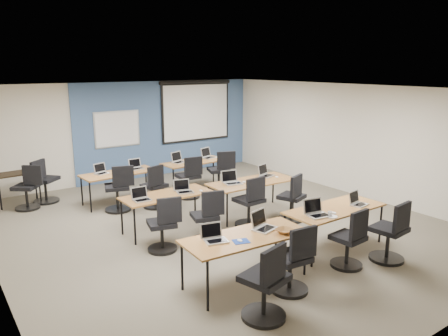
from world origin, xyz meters
TOP-DOWN VIEW (x-y plane):
  - floor at (0.00, 0.00)m, footprint 8.00×9.00m
  - ceiling at (0.00, 0.00)m, footprint 8.00×9.00m
  - wall_back at (0.00, 4.50)m, footprint 8.00×0.04m
  - wall_front at (0.00, -4.50)m, footprint 8.00×0.04m
  - wall_right at (4.00, 0.00)m, footprint 0.04×9.00m
  - blue_accent_panel at (1.25, 4.47)m, footprint 5.50×0.04m
  - whiteboard at (-0.30, 4.43)m, footprint 1.28×0.03m
  - projector_screen at (2.20, 4.41)m, footprint 2.40×0.10m
  - training_table_front_left at (-1.00, -2.18)m, footprint 1.89×0.79m
  - training_table_front_right at (1.04, -2.06)m, footprint 1.86×0.77m
  - training_table_mid_left at (-0.96, 0.34)m, footprint 1.73×0.72m
  - training_table_mid_right at (0.98, 0.16)m, footprint 1.91×0.80m
  - training_table_back_left at (-1.04, 2.53)m, footprint 1.71×0.71m
  - training_table_back_right at (1.00, 2.56)m, footprint 1.67×0.70m
  - laptop_0 at (-1.48, -2.07)m, footprint 0.32×0.27m
  - mouse_0 at (-1.19, -2.29)m, footprint 0.09×0.11m
  - task_chair_0 at (-1.40, -3.10)m, footprint 0.58×0.58m
  - laptop_1 at (-0.61, -2.09)m, footprint 0.36×0.30m
  - mouse_1 at (-0.33, -2.34)m, footprint 0.07×0.10m
  - task_chair_1 at (-0.64, -2.80)m, footprint 0.54×0.54m
  - laptop_2 at (0.49, -2.15)m, footprint 0.36×0.30m
  - mouse_2 at (0.79, -2.25)m, footprint 0.08×0.11m
  - task_chair_2 at (0.64, -2.74)m, footprint 0.51×0.51m
  - laptop_3 at (1.50, -2.17)m, footprint 0.30×0.26m
  - mouse_3 at (1.61, -2.26)m, footprint 0.07×0.10m
  - task_chair_3 at (1.37, -2.97)m, footprint 0.56×0.56m
  - laptop_4 at (-1.52, 0.28)m, footprint 0.31×0.26m
  - mouse_4 at (-1.27, 0.07)m, footprint 0.07×0.10m
  - task_chair_4 at (-1.47, -0.50)m, footprint 0.52×0.51m
  - laptop_5 at (-0.63, 0.28)m, footprint 0.32×0.27m
  - mouse_5 at (-0.32, 0.14)m, footprint 0.09×0.11m
  - task_chair_5 at (-0.65, -0.59)m, footprint 0.51×0.51m
  - laptop_6 at (0.52, 0.26)m, footprint 0.35×0.30m
  - mouse_6 at (0.77, 0.18)m, footprint 0.07×0.10m
  - task_chair_6 at (0.48, -0.41)m, footprint 0.56×0.56m
  - laptop_7 at (1.50, 0.34)m, footprint 0.33×0.28m
  - mouse_7 at (1.62, 0.10)m, footprint 0.08×0.10m
  - task_chair_7 at (1.38, -0.67)m, footprint 0.55×0.53m
  - laptop_8 at (-1.42, 2.65)m, footprint 0.30×0.26m
  - mouse_8 at (-1.30, 2.57)m, footprint 0.10×0.12m
  - task_chair_8 at (-1.29, 1.97)m, footprint 0.59×0.57m
  - laptop_9 at (-0.57, 2.63)m, footprint 0.31×0.27m
  - mouse_9 at (-0.25, 2.50)m, footprint 0.07×0.10m
  - task_chair_9 at (-0.55, 1.72)m, footprint 0.53×0.53m
  - laptop_10 at (0.60, 2.69)m, footprint 0.35×0.30m
  - mouse_10 at (0.69, 2.56)m, footprint 0.08×0.10m
  - task_chair_10 at (0.47, 1.93)m, footprint 0.56×0.56m
  - laptop_11 at (1.51, 2.72)m, footprint 0.35×0.30m
  - mouse_11 at (1.70, 2.58)m, footprint 0.06×0.10m
  - task_chair_11 at (1.41, 1.98)m, footprint 0.60×0.58m
  - blue_mousepad at (-1.19, -2.31)m, footprint 0.27×0.25m
  - snack_bowl at (-0.46, -2.42)m, footprint 0.31×0.31m
  - snack_plate at (0.64, -2.34)m, footprint 0.22×0.22m
  - coffee_cup at (0.63, -2.31)m, footprint 0.07×0.07m
  - utility_table at (-3.00, 3.76)m, footprint 0.95×0.53m
  - spare_chair_a at (-2.49, 3.54)m, footprint 0.68×0.58m
  - spare_chair_b at (-2.89, 3.26)m, footprint 0.62×0.53m

SIDE VIEW (x-z plane):
  - floor at x=0.00m, z-range -0.01..0.01m
  - task_chair_5 at x=-0.65m, z-range -0.09..0.90m
  - task_chair_2 at x=0.64m, z-range -0.09..0.90m
  - task_chair_4 at x=-1.47m, z-range -0.09..0.91m
  - task_chair_9 at x=-0.55m, z-range -0.09..0.92m
  - task_chair_7 at x=1.38m, z-range -0.09..0.92m
  - spare_chair_b at x=-2.89m, z-range -0.09..0.92m
  - task_chair_1 at x=-0.64m, z-range -0.09..0.93m
  - task_chair_6 at x=0.48m, z-range -0.09..0.95m
  - task_chair_10 at x=0.47m, z-range -0.09..0.95m
  - task_chair_3 at x=1.37m, z-range -0.09..0.95m
  - task_chair_8 at x=-1.29m, z-range -0.09..0.96m
  - task_chair_0 at x=-1.40m, z-range -0.09..0.96m
  - spare_chair_a at x=-2.49m, z-range -0.09..0.96m
  - task_chair_11 at x=1.41m, z-range -0.09..0.97m
  - utility_table at x=-3.00m, z-range 0.29..1.04m
  - training_table_back_right at x=1.00m, z-range 0.32..1.05m
  - training_table_back_left at x=-1.04m, z-range 0.32..1.05m
  - training_table_mid_left at x=-0.96m, z-range 0.32..1.05m
  - training_table_front_right at x=1.04m, z-range 0.32..1.05m
  - training_table_front_left at x=-1.00m, z-range 0.32..1.05m
  - training_table_mid_right at x=0.98m, z-range 0.32..1.05m
  - blue_mousepad at x=-1.19m, z-range 0.73..0.74m
  - snack_plate at x=0.64m, z-range 0.73..0.74m
  - mouse_1 at x=-0.33m, z-range 0.73..0.76m
  - mouse_7 at x=1.62m, z-range 0.73..0.76m
  - mouse_10 at x=0.69m, z-range 0.73..0.76m
  - mouse_5 at x=-0.32m, z-range 0.73..0.76m
  - mouse_6 at x=0.77m, z-range 0.73..0.76m
  - mouse_3 at x=1.61m, z-range 0.73..0.76m
  - mouse_0 at x=-1.19m, z-range 0.72..0.76m
  - mouse_9 at x=-0.25m, z-range 0.72..0.76m
  - mouse_11 at x=1.70m, z-range 0.72..0.76m
  - mouse_2 at x=0.79m, z-range 0.72..0.76m
  - mouse_8 at x=-1.30m, z-range 0.72..0.76m
  - mouse_4 at x=-1.27m, z-range 0.72..0.76m
  - snack_bowl at x=-0.46m, z-range 0.73..0.80m
  - coffee_cup at x=0.63m, z-range 0.74..0.80m
  - laptop_8 at x=-1.42m, z-range 0.67..0.90m
  - laptop_3 at x=1.50m, z-range 0.67..0.91m
  - laptop_4 at x=-1.52m, z-range 0.67..0.91m
  - laptop_9 at x=-0.57m, z-range 0.67..0.91m
  - laptop_0 at x=-1.48m, z-range 0.67..0.91m
  - laptop_5 at x=-0.63m, z-range 0.67..0.91m
  - laptop_7 at x=1.50m, z-range 0.67..0.92m
  - laptop_10 at x=0.60m, z-range 0.66..0.93m
  - laptop_6 at x=0.52m, z-range 0.66..0.93m
  - laptop_11 at x=1.51m, z-range 0.66..0.93m
  - laptop_2 at x=0.49m, z-range 0.66..0.93m
  - laptop_1 at x=-0.61m, z-range 0.66..0.93m
  - wall_back at x=0.00m, z-range 0.00..2.70m
  - wall_front at x=0.00m, z-range 0.00..2.70m
  - wall_right at x=4.00m, z-range 0.00..2.70m
  - blue_accent_panel at x=1.25m, z-range 0.00..2.70m
  - whiteboard at x=-0.30m, z-range 0.96..1.94m
  - projector_screen at x=2.20m, z-range 0.98..2.80m
  - ceiling at x=0.00m, z-range 2.69..2.71m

